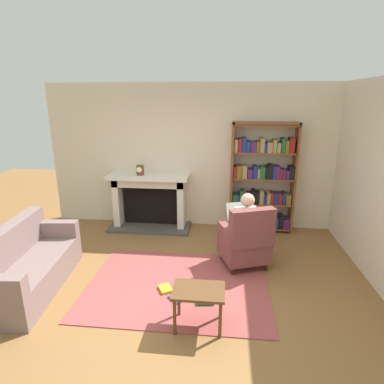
# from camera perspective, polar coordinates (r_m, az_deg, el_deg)

# --- Properties ---
(ground) EXTENTS (14.00, 14.00, 0.00)m
(ground) POSITION_cam_1_polar(r_m,az_deg,el_deg) (4.17, -3.27, -18.79)
(ground) COLOR brown
(back_wall) EXTENTS (5.60, 0.10, 2.70)m
(back_wall) POSITION_cam_1_polar(r_m,az_deg,el_deg) (6.03, 0.40, 6.41)
(back_wall) COLOR beige
(back_wall) RESTS_ON ground
(side_wall_right) EXTENTS (0.10, 5.20, 2.70)m
(side_wall_right) POSITION_cam_1_polar(r_m,az_deg,el_deg) (5.16, 29.54, 2.51)
(side_wall_right) COLOR beige
(side_wall_right) RESTS_ON ground
(area_rug) EXTENTS (2.40, 1.80, 0.01)m
(area_rug) POSITION_cam_1_polar(r_m,az_deg,el_deg) (4.41, -2.63, -16.49)
(area_rug) COLOR #9A4644
(area_rug) RESTS_ON ground
(fireplace) EXTENTS (1.55, 0.64, 1.05)m
(fireplace) POSITION_cam_1_polar(r_m,az_deg,el_deg) (6.11, -7.55, -1.20)
(fireplace) COLOR #4C4742
(fireplace) RESTS_ON ground
(mantel_clock) EXTENTS (0.14, 0.14, 0.18)m
(mantel_clock) POSITION_cam_1_polar(r_m,az_deg,el_deg) (5.90, -9.39, 3.95)
(mantel_clock) COLOR brown
(mantel_clock) RESTS_ON fireplace
(bookshelf) EXTENTS (1.16, 0.32, 2.03)m
(bookshelf) POSITION_cam_1_polar(r_m,az_deg,el_deg) (5.91, 12.62, 2.14)
(bookshelf) COLOR brown
(bookshelf) RESTS_ON ground
(armchair_reading) EXTENTS (0.81, 0.80, 0.97)m
(armchair_reading) POSITION_cam_1_polar(r_m,az_deg,el_deg) (4.70, 9.76, -8.70)
(armchair_reading) COLOR #331E14
(armchair_reading) RESTS_ON ground
(seated_reader) EXTENTS (0.49, 0.59, 1.14)m
(seated_reader) POSITION_cam_1_polar(r_m,az_deg,el_deg) (4.72, 9.31, -5.96)
(seated_reader) COLOR silver
(seated_reader) RESTS_ON ground
(sofa_floral) EXTENTS (0.89, 1.76, 0.85)m
(sofa_floral) POSITION_cam_1_polar(r_m,az_deg,el_deg) (4.71, -27.81, -11.85)
(sofa_floral) COLOR #7B6561
(sofa_floral) RESTS_ON ground
(side_table) EXTENTS (0.56, 0.39, 0.46)m
(side_table) POSITION_cam_1_polar(r_m,az_deg,el_deg) (3.54, 1.21, -18.24)
(side_table) COLOR brown
(side_table) RESTS_ON ground
(scattered_books) EXTENTS (0.76, 0.46, 0.04)m
(scattered_books) POSITION_cam_1_polar(r_m,az_deg,el_deg) (4.20, -0.88, -17.98)
(scattered_books) COLOR #334CA5
(scattered_books) RESTS_ON area_rug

